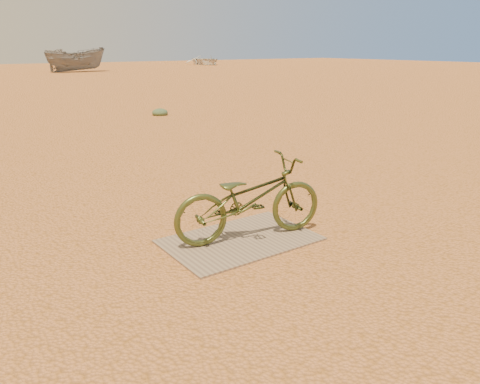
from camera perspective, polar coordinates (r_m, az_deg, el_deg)
ground at (r=5.35m, az=2.92°, el=-5.95°), size 120.00×120.00×0.00m
plywood_board at (r=5.33m, az=0.00°, el=-5.87°), size 1.68×1.09×0.02m
bicycle at (r=5.21m, az=1.18°, el=-0.83°), size 1.85×0.95×0.93m
boat_mid_right at (r=42.89m, az=-19.35°, el=14.98°), size 5.27×2.33×1.99m
boat_far_right at (r=56.49m, az=-4.20°, el=15.75°), size 4.15×5.43×1.05m
kale_b at (r=15.32m, az=-9.72°, el=9.22°), size 0.50×0.50×0.28m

